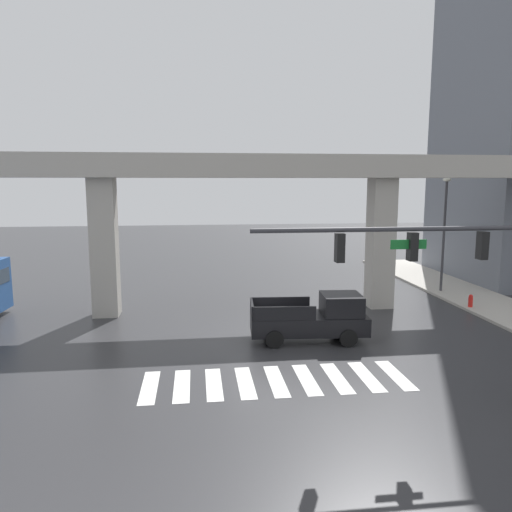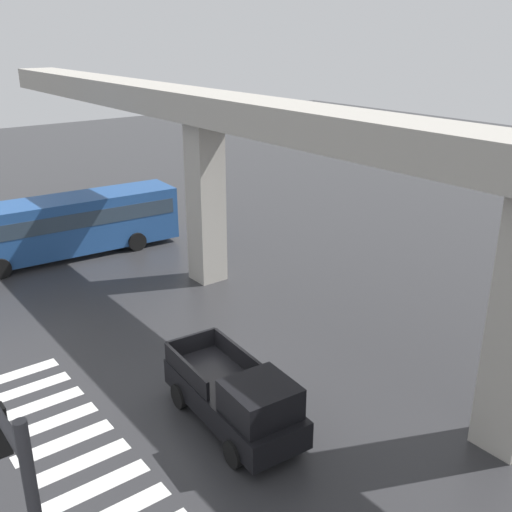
# 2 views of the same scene
# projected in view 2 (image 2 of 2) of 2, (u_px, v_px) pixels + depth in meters

# --- Properties ---
(ground_plane) EXTENTS (120.00, 120.00, 0.00)m
(ground_plane) POSITION_uv_depth(u_px,v_px,m) (209.00, 384.00, 19.38)
(ground_plane) COLOR #2D2D30
(crosswalk_stripes) EXTENTS (9.35, 2.80, 0.01)m
(crosswalk_stripes) POSITION_uv_depth(u_px,v_px,m) (64.00, 443.00, 16.62)
(crosswalk_stripes) COLOR silver
(crosswalk_stripes) RESTS_ON ground
(elevated_overpass) EXTENTS (56.48, 2.29, 8.39)m
(elevated_overpass) POSITION_uv_depth(u_px,v_px,m) (326.00, 146.00, 19.58)
(elevated_overpass) COLOR #ADA89E
(elevated_overpass) RESTS_ON ground
(pickup_truck) EXTENTS (5.22, 2.36, 2.08)m
(pickup_truck) POSITION_uv_depth(u_px,v_px,m) (238.00, 399.00, 16.88)
(pickup_truck) COLOR black
(pickup_truck) RESTS_ON ground
(city_bus) EXTENTS (3.29, 10.94, 2.99)m
(city_bus) POSITION_uv_depth(u_px,v_px,m) (70.00, 222.00, 29.98)
(city_bus) COLOR #234C8C
(city_bus) RESTS_ON ground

